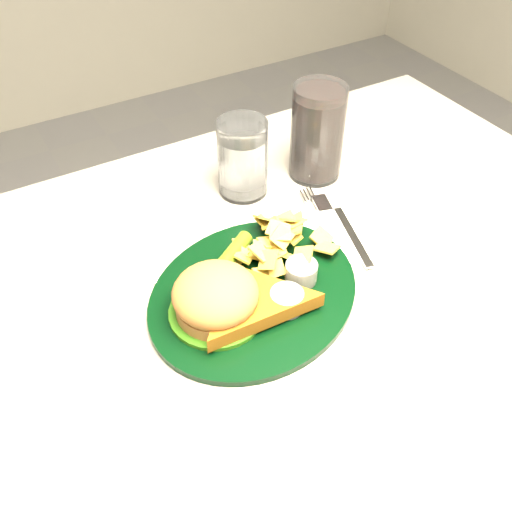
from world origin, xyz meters
The scene contains 6 objects.
table centered at (0.00, 0.00, 0.38)m, with size 1.20×0.80×0.75m, color #A59E95, non-canonical shape.
dinner_plate centered at (-0.01, 0.00, 0.78)m, with size 0.30×0.25×0.07m, color black, non-canonical shape.
water_glass centered at (0.09, 0.21, 0.81)m, with size 0.08×0.08×0.12m, color white.
cola_glass centered at (0.21, 0.19, 0.83)m, with size 0.09×0.09×0.16m, color black.
fork_napkin centered at (0.17, 0.03, 0.76)m, with size 0.13×0.18×0.01m, color white, non-canonical shape.
wrapped_straw centered at (-0.02, 0.12, 0.75)m, with size 0.21×0.07×0.01m, color white, non-canonical shape.
Camera 1 is at (-0.27, -0.45, 1.31)m, focal length 40.00 mm.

